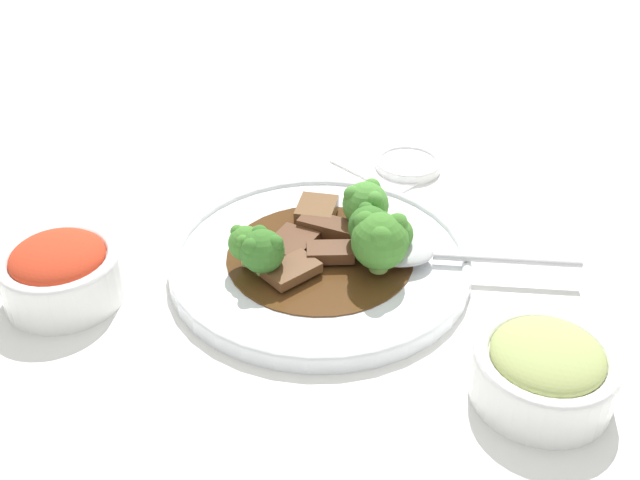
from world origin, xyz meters
The scene contains 18 objects.
ground_plane centered at (0.00, 0.00, 0.00)m, with size 4.00×4.00×0.00m, color white.
main_plate centered at (0.00, 0.00, 0.01)m, with size 0.30×0.30×0.02m.
beef_strip_0 centered at (0.01, -0.03, 0.03)m, with size 0.08×0.04×0.01m.
beef_strip_1 centered at (0.03, 0.01, 0.02)m, with size 0.05×0.06×0.01m.
beef_strip_2 centered at (0.00, 0.04, 0.02)m, with size 0.04×0.06×0.01m.
beef_strip_3 centered at (0.04, -0.05, 0.03)m, with size 0.05×0.06×0.02m.
beef_strip_4 centered at (-0.01, 0.00, 0.02)m, with size 0.05×0.05×0.01m.
broccoli_floret_0 centered at (0.04, 0.06, 0.04)m, with size 0.03×0.03×0.04m.
broccoli_floret_1 centered at (-0.06, -0.04, 0.04)m, with size 0.04×0.04×0.04m.
broccoli_floret_2 centered at (0.02, 0.06, 0.04)m, with size 0.04×0.04×0.05m.
broccoli_floret_3 centered at (-0.06, -0.01, 0.05)m, with size 0.05×0.05×0.06m.
broccoli_floret_4 centered at (-0.01, -0.06, 0.05)m, with size 0.05×0.05×0.05m.
broccoli_floret_5 centered at (-0.04, -0.03, 0.05)m, with size 0.04×0.04×0.05m.
serving_spoon centered at (-0.07, -0.05, 0.03)m, with size 0.20×0.14×0.01m.
side_bowl_kimchi centered at (0.16, 0.18, 0.03)m, with size 0.11×0.11×0.06m.
side_bowl_appetizer centered at (-0.24, 0.03, 0.03)m, with size 0.11×0.11×0.06m.
sauce_dish centered at (0.04, -0.22, 0.01)m, with size 0.08×0.08×0.01m.
paper_napkin centered at (0.06, -0.21, 0.00)m, with size 0.12×0.09×0.01m.
Camera 1 is at (-0.36, 0.47, 0.45)m, focal length 42.00 mm.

